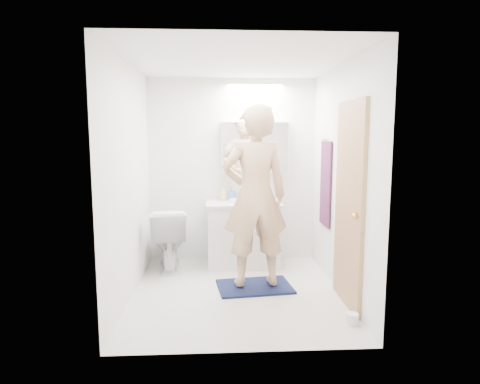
{
  "coord_description": "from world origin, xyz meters",
  "views": [
    {
      "loc": [
        -0.2,
        -4.29,
        1.68
      ],
      "look_at": [
        0.05,
        0.25,
        1.05
      ],
      "focal_mm": 31.3,
      "sensor_mm": 36.0,
      "label": 1
    }
  ],
  "objects": [
    {
      "name": "bath_rug",
      "position": [
        0.2,
        0.12,
        0.01
      ],
      "size": [
        0.86,
        0.64,
        0.02
      ],
      "primitive_type": "cube",
      "rotation": [
        0.0,
        0.0,
        0.12
      ],
      "color": "#12143A",
      "rests_on": "floor"
    },
    {
      "name": "person",
      "position": [
        0.2,
        0.12,
        1.02
      ],
      "size": [
        0.76,
        0.55,
        1.94
      ],
      "primitive_type": "imported",
      "rotation": [
        0.0,
        0.0,
        3.26
      ],
      "color": "tan",
      "rests_on": "bath_rug"
    },
    {
      "name": "countertop",
      "position": [
        0.13,
        0.96,
        0.8
      ],
      "size": [
        0.95,
        0.58,
        0.04
      ],
      "primitive_type": "cube",
      "color": "silver",
      "rests_on": "vanity_cabinet"
    },
    {
      "name": "sink_basin",
      "position": [
        0.13,
        0.99,
        0.84
      ],
      "size": [
        0.36,
        0.36,
        0.03
      ],
      "primitive_type": "cylinder",
      "color": "white",
      "rests_on": "countertop"
    },
    {
      "name": "floor",
      "position": [
        0.0,
        0.0,
        0.0
      ],
      "size": [
        2.5,
        2.5,
        0.0
      ],
      "primitive_type": "plane",
      "color": "silver",
      "rests_on": "ground"
    },
    {
      "name": "ceiling",
      "position": [
        0.0,
        0.0,
        2.4
      ],
      "size": [
        2.5,
        2.5,
        0.0
      ],
      "primitive_type": "plane",
      "rotation": [
        3.14,
        0.0,
        0.0
      ],
      "color": "white",
      "rests_on": "floor"
    },
    {
      "name": "faucet",
      "position": [
        0.13,
        1.19,
        0.9
      ],
      "size": [
        0.02,
        0.02,
        0.16
      ],
      "primitive_type": "cylinder",
      "color": "#B8B8BD",
      "rests_on": "countertop"
    },
    {
      "name": "medicine_cabinet",
      "position": [
        0.3,
        1.18,
        1.5
      ],
      "size": [
        0.88,
        0.14,
        0.7
      ],
      "primitive_type": "cube",
      "color": "white",
      "rests_on": "wall_back"
    },
    {
      "name": "soap_bottle_b",
      "position": [
        -0.01,
        1.15,
        0.9
      ],
      "size": [
        0.1,
        0.1,
        0.17
      ],
      "primitive_type": "imported",
      "rotation": [
        0.0,
        0.0,
        -0.38
      ],
      "color": "#5879BD",
      "rests_on": "countertop"
    },
    {
      "name": "wall_left",
      "position": [
        -1.1,
        0.0,
        1.2
      ],
      "size": [
        0.0,
        2.5,
        2.5
      ],
      "primitive_type": "plane",
      "rotation": [
        1.57,
        0.0,
        1.57
      ],
      "color": "white",
      "rests_on": "floor"
    },
    {
      "name": "wall_front",
      "position": [
        0.0,
        -1.25,
        1.2
      ],
      "size": [
        2.5,
        0.0,
        2.5
      ],
      "primitive_type": "plane",
      "rotation": [
        -1.57,
        0.0,
        0.0
      ],
      "color": "white",
      "rests_on": "floor"
    },
    {
      "name": "toothbrush_cup",
      "position": [
        0.36,
        1.12,
        0.86
      ],
      "size": [
        0.12,
        0.12,
        0.09
      ],
      "primitive_type": "imported",
      "rotation": [
        0.0,
        0.0,
        -0.33
      ],
      "color": "#4254C8",
      "rests_on": "countertop"
    },
    {
      "name": "wall_back",
      "position": [
        0.0,
        1.25,
        1.2
      ],
      "size": [
        2.5,
        0.0,
        2.5
      ],
      "primitive_type": "plane",
      "rotation": [
        1.57,
        0.0,
        0.0
      ],
      "color": "white",
      "rests_on": "floor"
    },
    {
      "name": "wall_right",
      "position": [
        1.1,
        0.0,
        1.2
      ],
      "size": [
        0.0,
        2.5,
        2.5
      ],
      "primitive_type": "plane",
      "rotation": [
        1.57,
        0.0,
        -1.57
      ],
      "color": "white",
      "rests_on": "floor"
    },
    {
      "name": "vanity_cabinet",
      "position": [
        0.13,
        0.96,
        0.39
      ],
      "size": [
        0.9,
        0.55,
        0.78
      ],
      "primitive_type": "cube",
      "color": "silver",
      "rests_on": "floor"
    },
    {
      "name": "door_knob",
      "position": [
        1.04,
        -0.65,
        0.95
      ],
      "size": [
        0.06,
        0.06,
        0.06
      ],
      "primitive_type": "sphere",
      "color": "gold",
      "rests_on": "door"
    },
    {
      "name": "towel_hook",
      "position": [
        1.07,
        0.55,
        1.62
      ],
      "size": [
        0.07,
        0.02,
        0.02
      ],
      "primitive_type": "cylinder",
      "rotation": [
        0.0,
        1.57,
        0.0
      ],
      "color": "silver",
      "rests_on": "wall_right"
    },
    {
      "name": "mirror_panel",
      "position": [
        0.3,
        1.1,
        1.5
      ],
      "size": [
        0.84,
        0.01,
        0.66
      ],
      "primitive_type": "cube",
      "color": "silver",
      "rests_on": "medicine_cabinet"
    },
    {
      "name": "soap_bottle_a",
      "position": [
        -0.13,
        1.11,
        0.93
      ],
      "size": [
        0.11,
        0.11,
        0.21
      ],
      "primitive_type": "imported",
      "rotation": [
        0.0,
        0.0,
        0.59
      ],
      "color": "#C8C481",
      "rests_on": "countertop"
    },
    {
      "name": "toilet",
      "position": [
        -0.81,
        0.85,
        0.39
      ],
      "size": [
        0.52,
        0.81,
        0.78
      ],
      "primitive_type": "imported",
      "rotation": [
        0.0,
        0.0,
        3.26
      ],
      "color": "white",
      "rests_on": "floor"
    },
    {
      "name": "door",
      "position": [
        1.08,
        -0.35,
        1.0
      ],
      "size": [
        0.04,
        0.8,
        2.0
      ],
      "primitive_type": "cube",
      "color": "tan",
      "rests_on": "wall_right"
    },
    {
      "name": "towel",
      "position": [
        1.08,
        0.55,
        1.1
      ],
      "size": [
        0.02,
        0.42,
        1.0
      ],
      "primitive_type": "cube",
      "color": "#112136",
      "rests_on": "wall_right"
    },
    {
      "name": "toilet_paper_roll",
      "position": [
        0.99,
        -0.82,
        0.05
      ],
      "size": [
        0.11,
        0.11,
        0.1
      ],
      "primitive_type": "cylinder",
      "color": "white",
      "rests_on": "floor"
    }
  ]
}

